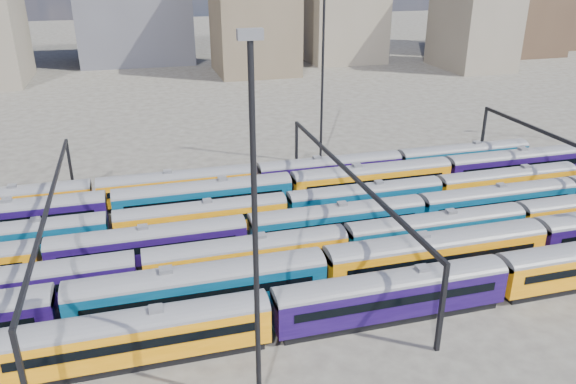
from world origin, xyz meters
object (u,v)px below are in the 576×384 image
object	(u,v)px
rake_1	(436,251)
rake_2	(139,267)
mast_2	(255,227)
rake_0	(391,291)

from	to	relation	value
rake_1	rake_2	xyz separation A→B (m)	(-27.68, 5.00, -0.33)
rake_1	mast_2	world-z (taller)	mast_2
rake_0	rake_2	world-z (taller)	rake_0
rake_2	mast_2	distance (m)	21.76
rake_0	mast_2	world-z (taller)	mast_2
rake_0	rake_1	xyz separation A→B (m)	(7.02, 5.00, 0.20)
rake_1	rake_2	world-z (taller)	rake_1
rake_0	rake_2	xyz separation A→B (m)	(-20.66, 10.00, -0.13)
rake_0	rake_2	distance (m)	22.95
rake_2	mast_2	world-z (taller)	mast_2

